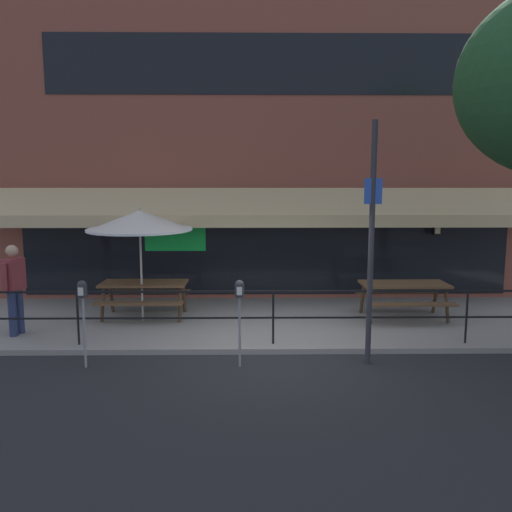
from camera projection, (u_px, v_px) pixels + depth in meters
name	position (u px, v px, depth m)	size (l,w,h in m)	color
ground_plane	(274.00, 355.00, 8.62)	(120.00, 120.00, 0.00)	#232326
patio_deck	(269.00, 321.00, 10.59)	(15.00, 4.00, 0.10)	gray
restaurant_building	(266.00, 138.00, 12.24)	(15.00, 1.60, 8.19)	brown
patio_railing	(273.00, 305.00, 8.80)	(13.84, 0.04, 0.97)	black
picnic_table_left	(144.00, 289.00, 10.62)	(1.80, 1.42, 0.76)	brown
picnic_table_centre	(404.00, 290.00, 10.53)	(1.80, 1.42, 0.76)	brown
patio_umbrella_left	(140.00, 221.00, 10.18)	(2.14, 2.14, 2.38)	#B7B2A8
pedestrian_walking	(14.00, 285.00, 9.32)	(0.31, 0.61, 1.71)	navy
parking_meter_near	(83.00, 297.00, 7.85)	(0.15, 0.16, 1.42)	gray
parking_meter_far	(240.00, 297.00, 7.89)	(0.15, 0.16, 1.42)	gray
street_sign_pole	(371.00, 242.00, 7.91)	(0.28, 0.09, 3.90)	#2D2D33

